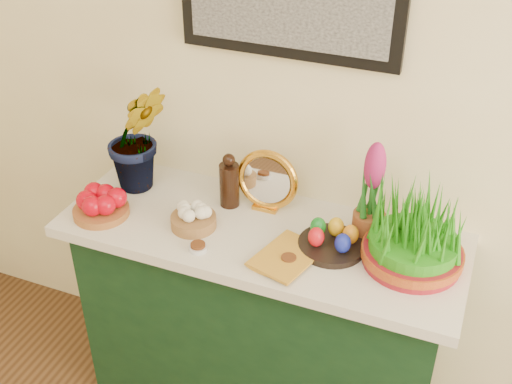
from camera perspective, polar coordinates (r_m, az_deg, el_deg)
sideboard at (r=2.52m, az=0.44°, el=-11.82°), size 1.30×0.45×0.85m
tablecloth at (r=2.22m, az=0.48°, el=-3.67°), size 1.40×0.55×0.04m
hyacinth_green at (r=2.34m, az=-10.63°, el=6.27°), size 0.36×0.35×0.55m
apple_bowl at (r=2.32m, az=-13.68°, el=-1.10°), size 0.20×0.20×0.10m
garlic_basket at (r=2.21m, az=-5.59°, el=-2.29°), size 0.17×0.17×0.09m
vinegar_cruet at (r=2.29m, az=-2.38°, el=0.83°), size 0.07×0.07×0.21m
mirror at (r=2.26m, az=1.01°, el=0.99°), size 0.23×0.06×0.23m
book at (r=2.11m, az=0.86°, el=-4.85°), size 0.21×0.26×0.03m
spice_dish_left at (r=2.12m, az=-5.17°, el=-4.90°), size 0.06×0.06×0.03m
spice_dish_right at (r=2.06m, az=2.92°, el=-6.08°), size 0.06×0.06×0.03m
egg_plate at (r=2.12m, az=6.77°, el=-4.25°), size 0.23×0.23×0.09m
hyacinth_pink at (r=2.12m, az=10.24°, el=-0.32°), size 0.11×0.11×0.36m
wheatgrass_sabzeh at (r=2.06m, az=13.98°, el=-3.61°), size 0.32×0.32×0.26m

